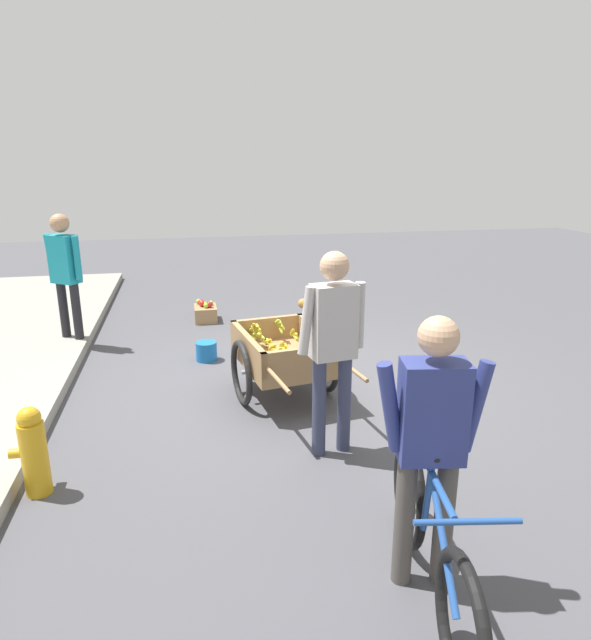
% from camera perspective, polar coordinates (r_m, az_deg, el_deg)
% --- Properties ---
extents(ground_plane, '(24.00, 24.00, 0.00)m').
position_cam_1_polar(ground_plane, '(5.82, 0.75, -6.74)').
color(ground_plane, '#47474C').
extents(fruit_cart, '(1.75, 1.04, 0.73)m').
position_cam_1_polar(fruit_cart, '(5.36, -1.26, -3.76)').
color(fruit_cart, '#937047').
rests_on(fruit_cart, ground).
extents(vendor_person, '(0.25, 0.55, 1.65)m').
position_cam_1_polar(vendor_person, '(4.17, 3.99, -1.71)').
color(vendor_person, '#333851').
rests_on(vendor_person, ground).
extents(bicycle, '(1.65, 0.48, 0.85)m').
position_cam_1_polar(bicycle, '(3.16, 14.10, -22.00)').
color(bicycle, black).
rests_on(bicycle, ground).
extents(cyclist_person, '(0.26, 0.60, 1.56)m').
position_cam_1_polar(cyclist_person, '(2.97, 14.09, -11.40)').
color(cyclist_person, '#4C4742').
rests_on(cyclist_person, ground).
extents(dog, '(0.65, 0.29, 0.40)m').
position_cam_1_polar(dog, '(7.57, 1.60, 0.93)').
color(dog, '#AD7A38').
rests_on(dog, ground).
extents(fire_hydrant, '(0.25, 0.25, 0.67)m').
position_cam_1_polar(fire_hydrant, '(4.31, -25.89, -12.32)').
color(fire_hydrant, gold).
rests_on(fire_hydrant, ground).
extents(plastic_bucket, '(0.25, 0.25, 0.23)m').
position_cam_1_polar(plastic_bucket, '(6.54, -9.37, -3.26)').
color(plastic_bucket, '#1966B2').
rests_on(plastic_bucket, ground).
extents(apple_crate, '(0.44, 0.32, 0.32)m').
position_cam_1_polar(apple_crate, '(8.16, -9.47, 0.81)').
color(apple_crate, '#99754C').
rests_on(apple_crate, ground).
extents(bystander_person, '(0.36, 0.46, 1.69)m').
position_cam_1_polar(bystander_person, '(7.28, -23.13, 5.02)').
color(bystander_person, black).
rests_on(bystander_person, ground).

